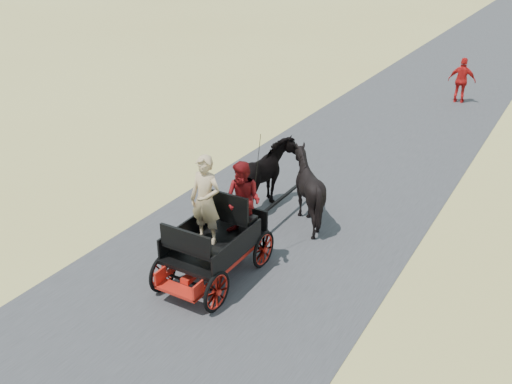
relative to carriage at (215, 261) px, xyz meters
The scene contains 8 objects.
ground 0.83m from the carriage, 76.61° to the left, with size 140.00×140.00×0.00m, color tan.
road 0.82m from the carriage, 76.61° to the left, with size 6.00×140.00×0.01m, color #38383A.
carriage is the anchor object (origin of this frame).
horse_left 3.09m from the carriage, 100.39° to the left, with size 0.91×2.01×1.70m, color black.
horse_right 3.09m from the carriage, 79.61° to the left, with size 1.37×1.54×1.70m, color black.
driver_man 1.28m from the carriage, 165.96° to the left, with size 0.66×0.43×1.80m, color tan.
passenger_woman 1.33m from the carriage, 63.43° to the left, with size 0.77×0.60×1.58m, color #660C0F.
pedestrian 14.73m from the carriage, 84.41° to the left, with size 1.01×0.42×1.73m, color red.
Camera 1 is at (5.38, -8.53, 6.47)m, focal length 40.00 mm.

